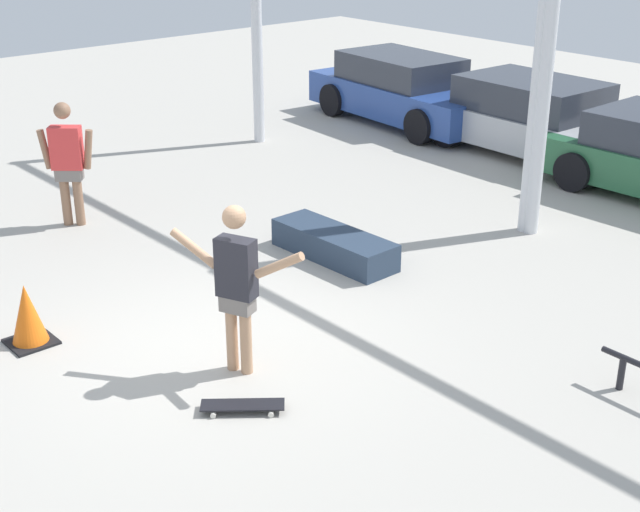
# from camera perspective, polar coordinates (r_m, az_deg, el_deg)

# --- Properties ---
(ground_plane) EXTENTS (36.00, 36.00, 0.00)m
(ground_plane) POSITION_cam_1_polar(r_m,az_deg,el_deg) (9.60, -6.55, -6.01)
(ground_plane) COLOR #B2ADA3
(skateboarder) EXTENTS (1.41, 0.66, 1.79)m
(skateboarder) POSITION_cam_1_polar(r_m,az_deg,el_deg) (8.74, -5.36, -1.57)
(skateboarder) COLOR tan
(skateboarder) RESTS_ON ground_plane
(skateboard) EXTENTS (0.66, 0.74, 0.08)m
(skateboard) POSITION_cam_1_polar(r_m,az_deg,el_deg) (8.52, -4.98, -9.50)
(skateboard) COLOR black
(skateboard) RESTS_ON ground_plane
(grind_box) EXTENTS (1.86, 0.66, 0.37)m
(grind_box) POSITION_cam_1_polar(r_m,az_deg,el_deg) (11.74, 0.90, 0.73)
(grind_box) COLOR #28384C
(grind_box) RESTS_ON ground_plane
(parked_car_blue) EXTENTS (4.53, 2.15, 1.37)m
(parked_car_blue) POSITION_cam_1_polar(r_m,az_deg,el_deg) (18.55, 5.38, 10.51)
(parked_car_blue) COLOR #284793
(parked_car_blue) RESTS_ON ground_plane
(parked_car_silver) EXTENTS (4.50, 2.08, 1.35)m
(parked_car_silver) POSITION_cam_1_polar(r_m,az_deg,el_deg) (16.72, 13.64, 8.54)
(parked_car_silver) COLOR #B7BABF
(parked_car_silver) RESTS_ON ground_plane
(bystander) EXTENTS (0.60, 0.66, 1.80)m
(bystander) POSITION_cam_1_polar(r_m,az_deg,el_deg) (13.14, -15.85, 5.99)
(bystander) COLOR #8C664C
(bystander) RESTS_ON ground_plane
(traffic_cone) EXTENTS (0.48, 0.48, 0.69)m
(traffic_cone) POSITION_cam_1_polar(r_m,az_deg,el_deg) (10.02, -18.21, -3.61)
(traffic_cone) COLOR black
(traffic_cone) RESTS_ON ground_plane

